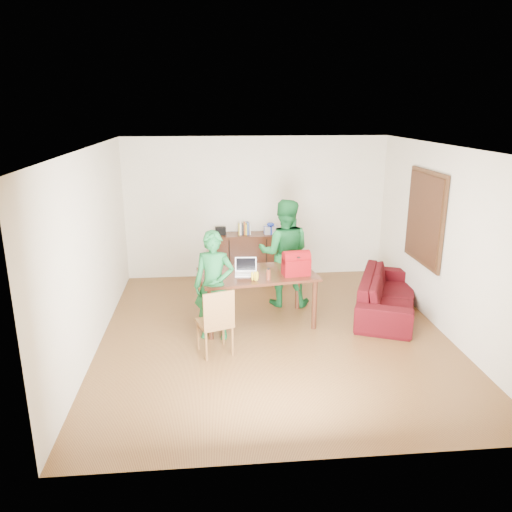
{
  "coord_description": "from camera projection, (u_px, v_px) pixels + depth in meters",
  "views": [
    {
      "loc": [
        -0.9,
        -6.66,
        3.22
      ],
      "look_at": [
        -0.2,
        0.64,
        1.02
      ],
      "focal_mm": 35.0,
      "sensor_mm": 36.0,
      "label": 1
    }
  ],
  "objects": [
    {
      "name": "chair",
      "position": [
        215.0,
        334.0,
        6.72
      ],
      "size": [
        0.54,
        0.52,
        0.94
      ],
      "rotation": [
        0.0,
        0.0,
        0.33
      ],
      "color": "brown",
      "rests_on": "ground"
    },
    {
      "name": "sofa",
      "position": [
        388.0,
        294.0,
        8.09
      ],
      "size": [
        1.6,
        2.29,
        0.62
      ],
      "primitive_type": "imported",
      "rotation": [
        0.0,
        0.0,
        1.17
      ],
      "color": "#3F0809",
      "rests_on": "ground"
    },
    {
      "name": "red_bag",
      "position": [
        296.0,
        265.0,
        7.41
      ],
      "size": [
        0.42,
        0.28,
        0.29
      ],
      "primitive_type": "cube",
      "rotation": [
        0.0,
        0.0,
        0.13
      ],
      "color": "maroon",
      "rests_on": "table"
    },
    {
      "name": "person_far",
      "position": [
        284.0,
        253.0,
        8.25
      ],
      "size": [
        0.98,
        0.82,
        1.79
      ],
      "primitive_type": "imported",
      "rotation": [
        0.0,
        0.0,
        2.97
      ],
      "color": "#145E27",
      "rests_on": "ground"
    },
    {
      "name": "bottle",
      "position": [
        268.0,
        274.0,
        7.21
      ],
      "size": [
        0.07,
        0.07,
        0.18
      ],
      "primitive_type": "cylinder",
      "rotation": [
        0.0,
        0.0,
        0.28
      ],
      "color": "#602616",
      "rests_on": "table"
    },
    {
      "name": "table",
      "position": [
        257.0,
        280.0,
        7.55
      ],
      "size": [
        1.84,
        1.2,
        0.81
      ],
      "rotation": [
        0.0,
        0.0,
        0.14
      ],
      "color": "black",
      "rests_on": "ground"
    },
    {
      "name": "person_near",
      "position": [
        214.0,
        286.0,
        7.05
      ],
      "size": [
        0.64,
        0.48,
        1.58
      ],
      "primitive_type": "imported",
      "rotation": [
        0.0,
        0.0,
        -0.18
      ],
      "color": "#135727",
      "rests_on": "ground"
    },
    {
      "name": "room",
      "position": [
        274.0,
        246.0,
        7.1
      ],
      "size": [
        5.2,
        5.7,
        2.9
      ],
      "color": "#422010",
      "rests_on": "ground"
    },
    {
      "name": "laptop",
      "position": [
        246.0,
        272.0,
        7.44
      ],
      "size": [
        0.34,
        0.25,
        0.23
      ],
      "rotation": [
        0.0,
        0.0,
        -0.07
      ],
      "color": "white",
      "rests_on": "table"
    },
    {
      "name": "bananas",
      "position": [
        255.0,
        279.0,
        7.19
      ],
      "size": [
        0.14,
        0.09,
        0.05
      ],
      "primitive_type": null,
      "rotation": [
        0.0,
        0.0,
        -0.01
      ],
      "color": "gold",
      "rests_on": "table"
    }
  ]
}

